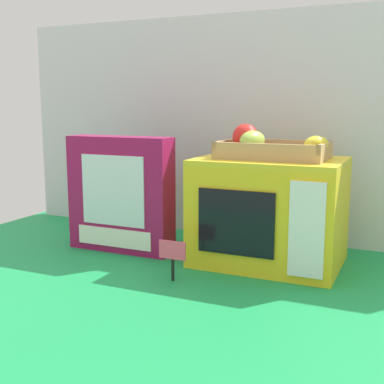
% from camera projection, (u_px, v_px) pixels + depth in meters
% --- Properties ---
extents(ground_plane, '(1.70, 1.70, 0.00)m').
position_uv_depth(ground_plane, '(212.00, 260.00, 1.39)').
color(ground_plane, '#198C47').
rests_on(ground_plane, ground).
extents(display_back_panel, '(1.61, 0.03, 0.70)m').
position_uv_depth(display_back_panel, '(247.00, 128.00, 1.59)').
color(display_back_panel, silver).
rests_on(display_back_panel, ground).
extents(toy_microwave, '(0.38, 0.28, 0.28)m').
position_uv_depth(toy_microwave, '(269.00, 211.00, 1.35)').
color(toy_microwave, yellow).
rests_on(toy_microwave, ground).
extents(food_groups_crate, '(0.29, 0.17, 0.09)m').
position_uv_depth(food_groups_crate, '(268.00, 148.00, 1.32)').
color(food_groups_crate, tan).
rests_on(food_groups_crate, toy_microwave).
extents(cookie_set_box, '(0.32, 0.08, 0.33)m').
position_uv_depth(cookie_set_box, '(120.00, 194.00, 1.46)').
color(cookie_set_box, '#99144C').
rests_on(cookie_set_box, ground).
extents(price_sign, '(0.07, 0.01, 0.10)m').
position_uv_depth(price_sign, '(172.00, 254.00, 1.22)').
color(price_sign, black).
rests_on(price_sign, ground).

